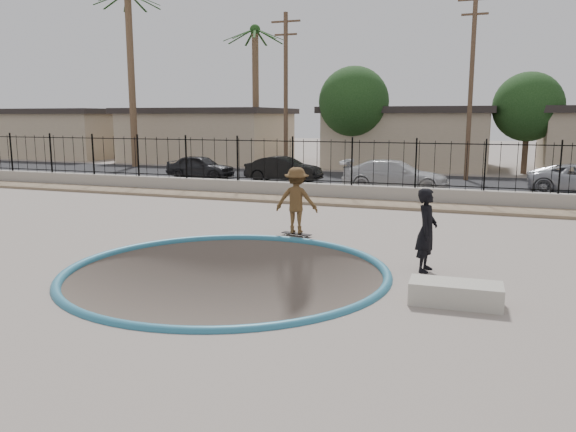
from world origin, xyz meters
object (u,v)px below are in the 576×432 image
(skateboard, at_px, (296,234))
(car_b, at_px, (284,169))
(skater, at_px, (297,204))
(car_a, at_px, (200,167))
(car_c, at_px, (395,176))
(concrete_ledge, at_px, (455,293))
(videographer, at_px, (427,230))

(skateboard, height_order, car_b, car_b)
(skater, bearing_deg, car_a, -57.61)
(car_c, bearing_deg, car_b, 73.19)
(car_a, bearing_deg, concrete_ledge, -138.24)
(skateboard, distance_m, videographer, 4.60)
(car_b, bearing_deg, skateboard, -156.47)
(skater, xyz_separation_m, concrete_ledge, (4.55, -4.50, -0.71))
(car_a, bearing_deg, skateboard, -140.22)
(car_c, bearing_deg, car_a, 79.85)
(car_c, bearing_deg, concrete_ledge, -168.26)
(car_a, bearing_deg, car_b, -88.85)
(concrete_ledge, relative_size, car_c, 0.34)
(skateboard, bearing_deg, concrete_ledge, -31.67)
(car_a, distance_m, car_b, 4.74)
(skateboard, bearing_deg, car_a, 141.63)
(videographer, relative_size, car_c, 0.38)
(concrete_ledge, bearing_deg, skater, 135.33)
(skater, height_order, videographer, skater)
(concrete_ledge, distance_m, car_c, 15.32)
(skateboard, distance_m, car_c, 10.47)
(skater, xyz_separation_m, car_b, (-4.85, 12.00, -0.25))
(videographer, distance_m, car_a, 19.71)
(concrete_ledge, height_order, car_b, car_b)
(skateboard, bearing_deg, car_c, 97.36)
(videographer, height_order, car_a, videographer)
(skater, height_order, skateboard, skater)
(concrete_ledge, xyz_separation_m, car_a, (-14.14, 16.50, 0.46))
(skateboard, xyz_separation_m, car_b, (-4.85, 12.00, 0.61))
(skater, relative_size, videographer, 1.02)
(concrete_ledge, distance_m, car_a, 21.74)
(skater, relative_size, concrete_ledge, 1.14)
(videographer, relative_size, car_a, 0.49)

